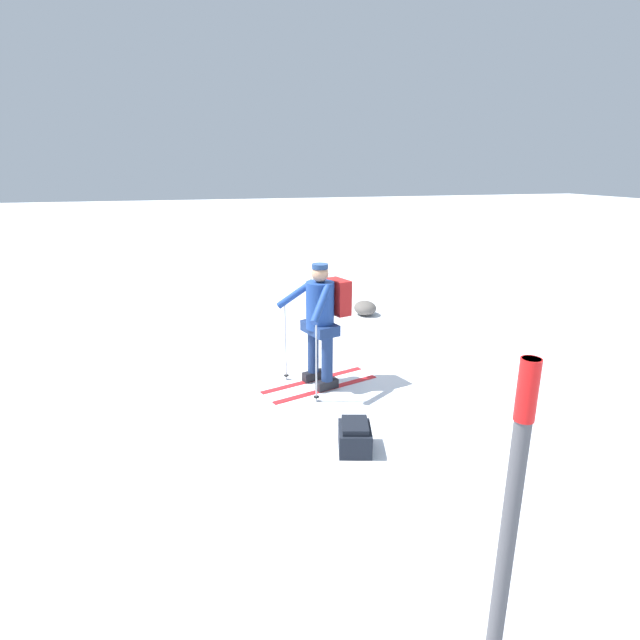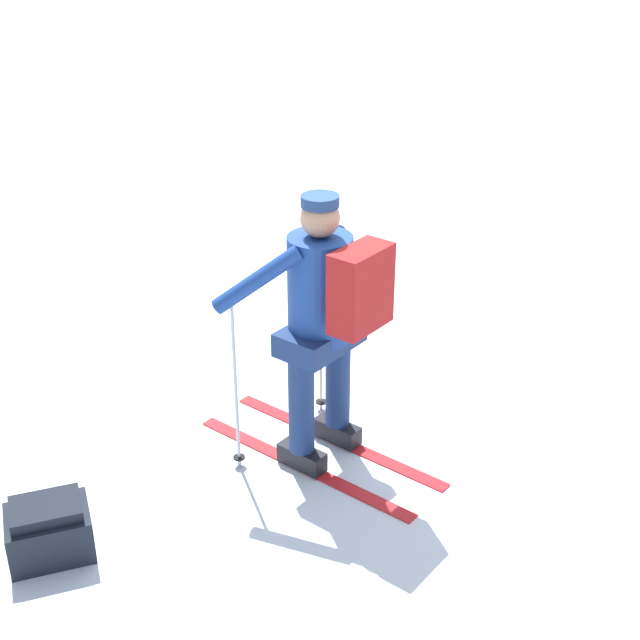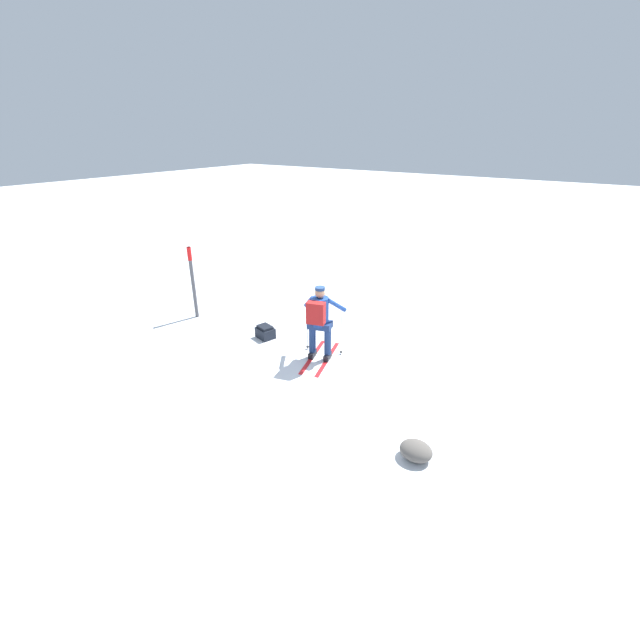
{
  "view_description": "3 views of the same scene",
  "coord_description": "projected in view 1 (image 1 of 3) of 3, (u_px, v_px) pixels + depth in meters",
  "views": [
    {
      "loc": [
        6.49,
        -1.17,
        2.8
      ],
      "look_at": [
        0.59,
        0.48,
        0.91
      ],
      "focal_mm": 28.0,
      "sensor_mm": 36.0,
      "label": 1
    },
    {
      "loc": [
        3.16,
        4.12,
        3.16
      ],
      "look_at": [
        0.59,
        0.48,
        0.91
      ],
      "focal_mm": 50.0,
      "sensor_mm": 36.0,
      "label": 2
    },
    {
      "loc": [
        -4.0,
        7.24,
        4.58
      ],
      "look_at": [
        0.59,
        0.48,
        0.91
      ],
      "focal_mm": 24.0,
      "sensor_mm": 36.0,
      "label": 3
    }
  ],
  "objects": [
    {
      "name": "rock_boulder",
      "position": [
        365.0,
        308.0,
        9.8
      ],
      "size": [
        0.5,
        0.43,
        0.28
      ],
      "primitive_type": "ellipsoid",
      "color": "#5B5651",
      "rests_on": "ground_plane"
    },
    {
      "name": "skier",
      "position": [
        322.0,
        316.0,
        6.42
      ],
      "size": [
        1.01,
        1.63,
        1.64
      ],
      "color": "red",
      "rests_on": "ground_plane"
    },
    {
      "name": "dropped_backpack",
      "position": [
        355.0,
        437.0,
        5.11
      ],
      "size": [
        0.49,
        0.43,
        0.31
      ],
      "color": "black",
      "rests_on": "ground_plane"
    },
    {
      "name": "ground_plane",
      "position": [
        276.0,
        372.0,
        7.1
      ],
      "size": [
        80.0,
        80.0,
        0.0
      ],
      "primitive_type": "plane",
      "color": "white"
    },
    {
      "name": "trail_marker",
      "position": [
        513.0,
        495.0,
        2.7
      ],
      "size": [
        0.11,
        0.11,
        1.89
      ],
      "color": "#4C4C51",
      "rests_on": "ground_plane"
    }
  ]
}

